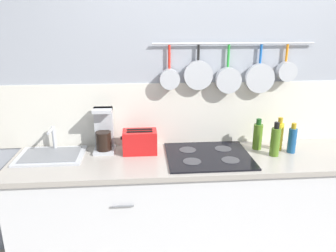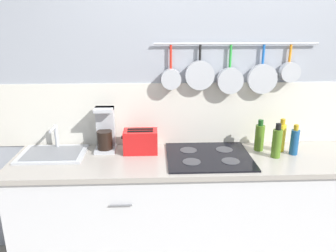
{
  "view_description": "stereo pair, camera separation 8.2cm",
  "coord_description": "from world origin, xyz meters",
  "px_view_note": "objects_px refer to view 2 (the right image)",
  "views": [
    {
      "loc": [
        -0.64,
        -2.14,
        1.86
      ],
      "look_at": [
        -0.46,
        0.0,
        1.17
      ],
      "focal_mm": 35.0,
      "sensor_mm": 36.0,
      "label": 1
    },
    {
      "loc": [
        -0.56,
        -2.14,
        1.86
      ],
      "look_at": [
        -0.46,
        0.0,
        1.17
      ],
      "focal_mm": 35.0,
      "sensor_mm": 36.0,
      "label": 2
    }
  ],
  "objects_px": {
    "bottle_sesame_oil": "(259,137)",
    "coffee_maker": "(105,133)",
    "bottle_hot_sauce": "(277,142)",
    "bottle_olive_oil": "(281,137)",
    "toaster": "(141,141)",
    "bottle_vinegar": "(294,141)"
  },
  "relations": [
    {
      "from": "bottle_olive_oil",
      "to": "bottle_sesame_oil",
      "type": "bearing_deg",
      "value": 172.17
    },
    {
      "from": "bottle_sesame_oil",
      "to": "bottle_olive_oil",
      "type": "distance_m",
      "value": 0.16
    },
    {
      "from": "toaster",
      "to": "bottle_hot_sauce",
      "type": "bearing_deg",
      "value": -7.91
    },
    {
      "from": "bottle_vinegar",
      "to": "bottle_hot_sauce",
      "type": "bearing_deg",
      "value": -162.14
    },
    {
      "from": "bottle_sesame_oil",
      "to": "bottle_olive_oil",
      "type": "xyz_separation_m",
      "value": [
        0.16,
        -0.02,
        0.01
      ]
    },
    {
      "from": "coffee_maker",
      "to": "toaster",
      "type": "xyz_separation_m",
      "value": [
        0.27,
        -0.07,
        -0.05
      ]
    },
    {
      "from": "bottle_sesame_oil",
      "to": "coffee_maker",
      "type": "bearing_deg",
      "value": 176.98
    },
    {
      "from": "toaster",
      "to": "bottle_olive_oil",
      "type": "relative_size",
      "value": 1.06
    },
    {
      "from": "coffee_maker",
      "to": "bottle_olive_oil",
      "type": "distance_m",
      "value": 1.31
    },
    {
      "from": "coffee_maker",
      "to": "bottle_sesame_oil",
      "type": "distance_m",
      "value": 1.16
    },
    {
      "from": "bottle_sesame_oil",
      "to": "bottle_vinegar",
      "type": "distance_m",
      "value": 0.25
    },
    {
      "from": "coffee_maker",
      "to": "bottle_vinegar",
      "type": "height_order",
      "value": "coffee_maker"
    },
    {
      "from": "toaster",
      "to": "bottle_vinegar",
      "type": "bearing_deg",
      "value": -4.42
    },
    {
      "from": "coffee_maker",
      "to": "bottle_sesame_oil",
      "type": "xyz_separation_m",
      "value": [
        1.16,
        -0.06,
        -0.03
      ]
    },
    {
      "from": "toaster",
      "to": "bottle_hot_sauce",
      "type": "xyz_separation_m",
      "value": [
        0.97,
        -0.13,
        0.03
      ]
    },
    {
      "from": "bottle_olive_oil",
      "to": "bottle_vinegar",
      "type": "height_order",
      "value": "bottle_olive_oil"
    },
    {
      "from": "bottle_sesame_oil",
      "to": "bottle_vinegar",
      "type": "relative_size",
      "value": 1.05
    },
    {
      "from": "bottle_hot_sauce",
      "to": "bottle_olive_oil",
      "type": "xyz_separation_m",
      "value": [
        0.08,
        0.12,
        -0.0
      ]
    },
    {
      "from": "coffee_maker",
      "to": "toaster",
      "type": "relative_size",
      "value": 1.24
    },
    {
      "from": "bottle_sesame_oil",
      "to": "bottle_vinegar",
      "type": "bearing_deg",
      "value": -21.65
    },
    {
      "from": "bottle_hot_sauce",
      "to": "coffee_maker",
      "type": "bearing_deg",
      "value": 170.78
    },
    {
      "from": "coffee_maker",
      "to": "bottle_sesame_oil",
      "type": "height_order",
      "value": "coffee_maker"
    }
  ]
}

